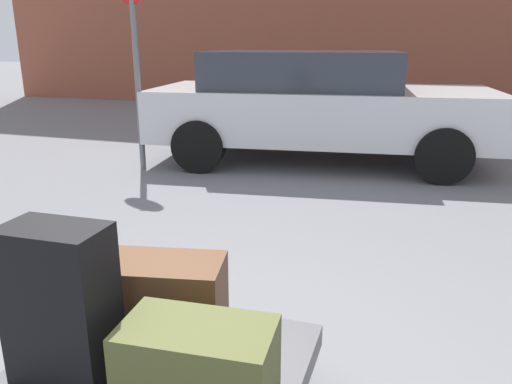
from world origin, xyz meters
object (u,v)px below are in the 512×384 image
(suitcase_black_rear_right, at_px, (61,305))
(parked_car, at_px, (317,104))
(luggage_cart, at_px, (164,376))
(bollard_kerb_near, at_px, (506,115))
(duffel_bag_brown_front_left, at_px, (156,295))
(no_parking_sign, at_px, (135,44))
(duffel_bag_olive_front_right, at_px, (198,364))

(suitcase_black_rear_right, relative_size, parked_car, 0.13)
(luggage_cart, height_order, bollard_kerb_near, bollard_kerb_near)
(duffel_bag_brown_front_left, distance_m, no_parking_sign, 4.47)
(duffel_bag_olive_front_right, distance_m, bollard_kerb_near, 8.42)
(no_parking_sign, bearing_deg, suitcase_black_rear_right, -63.03)
(bollard_kerb_near, bearing_deg, duffel_bag_olive_front_right, -104.29)
(luggage_cart, distance_m, duffel_bag_olive_front_right, 0.36)
(duffel_bag_olive_front_right, height_order, suitcase_black_rear_right, suitcase_black_rear_right)
(parked_car, height_order, no_parking_sign, no_parking_sign)
(luggage_cart, bearing_deg, duffel_bag_brown_front_left, 122.46)
(duffel_bag_brown_front_left, bearing_deg, bollard_kerb_near, 61.40)
(luggage_cart, bearing_deg, no_parking_sign, 121.25)
(luggage_cart, xyz_separation_m, no_parking_sign, (-2.39, 3.93, 1.24))
(parked_car, xyz_separation_m, no_parking_sign, (-1.99, -1.06, 0.75))
(duffel_bag_brown_front_left, relative_size, bollard_kerb_near, 0.91)
(duffel_bag_olive_front_right, xyz_separation_m, bollard_kerb_near, (2.08, 8.16, -0.17))
(duffel_bag_brown_front_left, xyz_separation_m, bollard_kerb_near, (2.44, 7.79, -0.18))
(suitcase_black_rear_right, bearing_deg, bollard_kerb_near, 70.96)
(duffel_bag_olive_front_right, xyz_separation_m, duffel_bag_brown_front_left, (-0.36, 0.37, 0.01))
(luggage_cart, bearing_deg, duffel_bag_olive_front_right, -35.38)
(luggage_cart, height_order, no_parking_sign, no_parking_sign)
(duffel_bag_olive_front_right, distance_m, duffel_bag_brown_front_left, 0.51)
(duffel_bag_olive_front_right, distance_m, parked_car, 5.20)
(bollard_kerb_near, relative_size, no_parking_sign, 0.26)
(parked_car, relative_size, bollard_kerb_near, 7.04)
(no_parking_sign, bearing_deg, duffel_bag_brown_front_left, -58.82)
(parked_car, bearing_deg, bollard_kerb_near, 48.00)
(duffel_bag_olive_front_right, relative_size, no_parking_sign, 0.21)
(parked_car, bearing_deg, no_parking_sign, -151.91)
(bollard_kerb_near, bearing_deg, parked_car, -132.00)
(duffel_bag_olive_front_right, relative_size, parked_car, 0.12)
(duffel_bag_brown_front_left, bearing_deg, no_parking_sign, 109.95)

